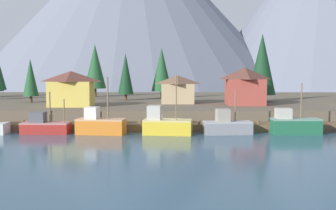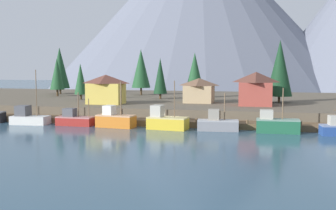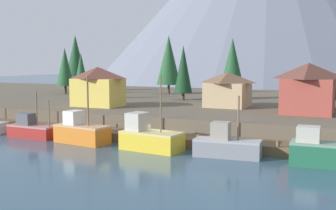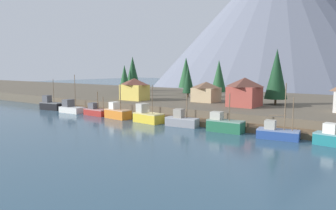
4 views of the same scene
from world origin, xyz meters
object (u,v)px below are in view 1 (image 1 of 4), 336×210
(fishing_boat_orange, at_px, (100,125))
(conifer_far_left, at_px, (162,70))
(fishing_boat_red, at_px, (45,126))
(fishing_boat_green, at_px, (294,125))
(house_tan, at_px, (178,89))
(house_red, at_px, (245,86))
(conifer_near_left, at_px, (126,74))
(conifer_back_left, at_px, (262,64))
(fishing_boat_grey, at_px, (227,126))
(fishing_boat_yellow, at_px, (166,124))
(conifer_mid_left, at_px, (31,77))
(house_yellow, at_px, (71,88))
(conifer_near_right, at_px, (95,66))

(fishing_boat_orange, xyz_separation_m, conifer_far_left, (7.18, 34.34, 7.41))
(fishing_boat_red, height_order, fishing_boat_green, fishing_boat_green)
(house_tan, bearing_deg, conifer_far_left, 103.73)
(fishing_boat_green, distance_m, house_red, 18.20)
(conifer_near_left, distance_m, conifer_back_left, 26.70)
(fishing_boat_grey, height_order, conifer_far_left, conifer_far_left)
(fishing_boat_yellow, relative_size, conifer_mid_left, 0.94)
(conifer_back_left, bearing_deg, fishing_boat_orange, -136.52)
(conifer_mid_left, bearing_deg, house_red, -7.56)
(conifer_far_left, bearing_deg, conifer_mid_left, -154.24)
(conifer_back_left, bearing_deg, conifer_near_left, 172.31)
(fishing_boat_red, height_order, house_yellow, house_yellow)
(house_yellow, xyz_separation_m, conifer_mid_left, (-9.78, 9.07, 1.70))
(fishing_boat_red, xyz_separation_m, house_yellow, (0.32, 13.28, 4.46))
(fishing_boat_yellow, bearing_deg, conifer_near_left, 112.73)
(fishing_boat_red, height_order, conifer_far_left, conifer_far_left)
(fishing_boat_red, xyz_separation_m, house_red, (29.43, 17.18, 4.77))
(fishing_boat_red, distance_m, fishing_boat_yellow, 16.07)
(fishing_boat_yellow, bearing_deg, fishing_boat_grey, 8.75)
(conifer_back_left, distance_m, conifer_far_left, 21.44)
(house_yellow, height_order, conifer_near_right, conifer_near_right)
(fishing_boat_yellow, xyz_separation_m, fishing_boat_grey, (8.05, 0.34, -0.17))
(fishing_boat_yellow, bearing_deg, fishing_boat_red, -175.46)
(house_yellow, bearing_deg, conifer_near_left, 64.33)
(fishing_boat_red, distance_m, conifer_near_right, 41.26)
(fishing_boat_green, xyz_separation_m, conifer_mid_left, (-42.43, 22.42, 5.92))
(house_yellow, distance_m, conifer_far_left, 25.34)
(fishing_boat_orange, bearing_deg, fishing_boat_yellow, 6.03)
(fishing_boat_green, bearing_deg, conifer_far_left, 116.47)
(fishing_boat_grey, distance_m, conifer_far_left, 36.21)
(fishing_boat_red, distance_m, fishing_boat_orange, 7.44)
(fishing_boat_yellow, bearing_deg, conifer_back_left, 61.01)
(fishing_boat_yellow, height_order, conifer_mid_left, conifer_mid_left)
(conifer_near_left, xyz_separation_m, conifer_back_left, (26.40, -3.56, 1.82))
(conifer_near_right, relative_size, conifer_back_left, 0.93)
(fishing_boat_grey, height_order, house_yellow, house_yellow)
(house_red, bearing_deg, fishing_boat_yellow, -127.08)
(fishing_boat_yellow, distance_m, fishing_boat_green, 16.91)
(conifer_far_left, bearing_deg, fishing_boat_green, -61.66)
(fishing_boat_yellow, height_order, fishing_boat_green, fishing_boat_yellow)
(conifer_near_left, bearing_deg, fishing_boat_green, -48.22)
(fishing_boat_orange, distance_m, house_yellow, 15.96)
(fishing_boat_green, xyz_separation_m, conifer_back_left, (1.00, 24.86, 8.38))
(house_red, bearing_deg, conifer_back_left, 59.16)
(house_yellow, distance_m, house_tan, 19.01)
(house_tan, distance_m, conifer_near_left, 13.20)
(conifer_near_right, xyz_separation_m, conifer_mid_left, (-8.65, -18.03, -2.29))
(fishing_boat_green, bearing_deg, fishing_boat_yellow, 179.55)
(fishing_boat_grey, relative_size, fishing_boat_green, 0.96)
(house_red, xyz_separation_m, house_yellow, (-29.10, -3.91, -0.31))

